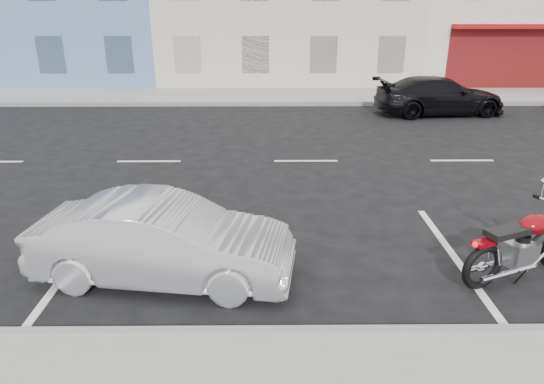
{
  "coord_description": "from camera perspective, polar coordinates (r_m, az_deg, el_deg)",
  "views": [
    {
      "loc": [
        -2.96,
        -11.77,
        3.79
      ],
      "look_at": [
        -2.9,
        -4.19,
        0.8
      ],
      "focal_mm": 32.0,
      "sensor_mm": 36.0,
      "label": 1
    }
  ],
  "objects": [
    {
      "name": "ground",
      "position": [
        12.72,
        13.04,
        3.6
      ],
      "size": [
        120.0,
        120.0,
        0.0
      ],
      "primitive_type": "plane",
      "color": "black",
      "rests_on": "ground"
    },
    {
      "name": "car_far",
      "position": [
        18.59,
        19.09,
        10.66
      ],
      "size": [
        4.74,
        2.35,
        1.32
      ],
      "primitive_type": "imported",
      "rotation": [
        0.0,
        0.0,
        1.68
      ],
      "color": "black",
      "rests_on": "ground"
    },
    {
      "name": "sedan_silver",
      "position": [
        7.11,
        -12.64,
        -5.64
      ],
      "size": [
        3.83,
        1.77,
        1.22
      ],
      "primitive_type": "imported",
      "rotation": [
        0.0,
        0.0,
        1.44
      ],
      "color": "#ACAEB4",
      "rests_on": "ground"
    },
    {
      "name": "curb_near",
      "position": [
        6.38,
        -19.76,
        -15.54
      ],
      "size": [
        80.0,
        0.12,
        0.16
      ],
      "primitive_type": "cube",
      "color": "gray",
      "rests_on": "ground"
    },
    {
      "name": "sidewalk_far",
      "position": [
        20.9,
        -6.19,
        11.14
      ],
      "size": [
        80.0,
        3.4,
        0.15
      ],
      "primitive_type": "cube",
      "color": "gray",
      "rests_on": "ground"
    },
    {
      "name": "curb_far",
      "position": [
        19.24,
        -6.66,
        10.24
      ],
      "size": [
        80.0,
        0.12,
        0.16
      ],
      "primitive_type": "cube",
      "color": "gray",
      "rests_on": "ground"
    }
  ]
}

